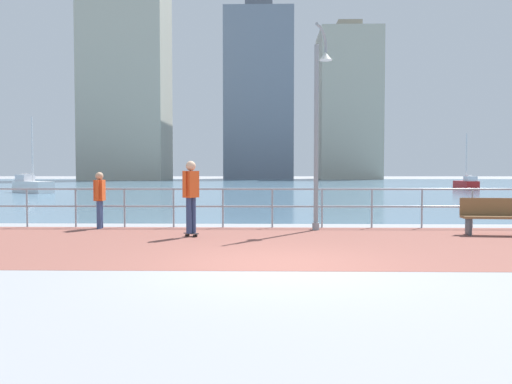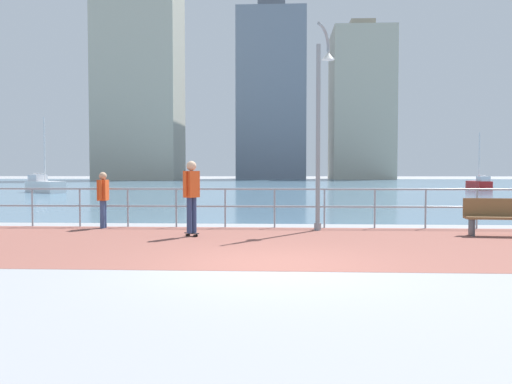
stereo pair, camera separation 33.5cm
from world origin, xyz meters
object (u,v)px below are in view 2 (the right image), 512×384
object	(u,v)px
skateboarder	(191,191)
sailboat_navy	(44,185)
park_bench	(498,217)
lamppost	(321,116)
bystander	(103,195)
sailboat_gray	(479,184)

from	to	relation	value
skateboarder	sailboat_navy	world-z (taller)	sailboat_navy
park_bench	lamppost	bearing A→B (deg)	165.77
bystander	park_bench	size ratio (longest dim) A/B	0.96
lamppost	skateboarder	xyz separation A→B (m)	(-3.25, -1.58, -1.96)
skateboarder	sailboat_gray	distance (m)	37.08
sailboat_gray	sailboat_navy	bearing A→B (deg)	-168.21
skateboarder	sailboat_navy	bearing A→B (deg)	122.17
lamppost	skateboarder	bearing A→B (deg)	-154.14
lamppost	park_bench	world-z (taller)	lamppost
sailboat_navy	sailboat_gray	bearing A→B (deg)	11.79
sailboat_gray	park_bench	bearing A→B (deg)	-110.36
lamppost	park_bench	bearing A→B (deg)	-14.23
lamppost	sailboat_navy	xyz separation A→B (m)	(-18.69, 22.97, -2.54)
bystander	sailboat_gray	distance (m)	37.21
bystander	sailboat_gray	world-z (taller)	sailboat_gray
sailboat_gray	bystander	bearing A→B (deg)	-126.10
skateboarder	park_bench	xyz separation A→B (m)	(7.53, 0.49, -0.64)
bystander	skateboarder	bearing A→B (deg)	-31.21
sailboat_navy	sailboat_gray	xyz separation A→B (m)	(34.57, 7.21, -0.07)
skateboarder	bystander	xyz separation A→B (m)	(-2.80, 1.69, -0.20)
park_bench	sailboat_navy	xyz separation A→B (m)	(-22.96, 24.05, 0.06)
skateboarder	park_bench	bearing A→B (deg)	3.75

